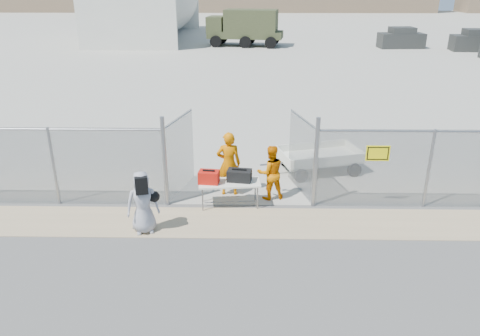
{
  "coord_description": "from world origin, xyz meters",
  "views": [
    {
      "loc": [
        0.21,
        -9.51,
        5.82
      ],
      "look_at": [
        0.0,
        2.0,
        1.1
      ],
      "focal_mm": 35.0,
      "sensor_mm": 36.0,
      "label": 1
    }
  ],
  "objects_px": {
    "visitor": "(143,202)",
    "folding_table": "(230,194)",
    "utility_trailer": "(319,159)",
    "security_worker_right": "(270,172)",
    "security_worker_left": "(229,164)"
  },
  "relations": [
    {
      "from": "folding_table",
      "to": "security_worker_right",
      "type": "relative_size",
      "value": 1.05
    },
    {
      "from": "folding_table",
      "to": "visitor",
      "type": "xyz_separation_m",
      "value": [
        -2.03,
        -1.44,
        0.44
      ]
    },
    {
      "from": "security_worker_right",
      "to": "visitor",
      "type": "height_order",
      "value": "visitor"
    },
    {
      "from": "utility_trailer",
      "to": "security_worker_right",
      "type": "bearing_deg",
      "value": -144.45
    },
    {
      "from": "folding_table",
      "to": "security_worker_right",
      "type": "distance_m",
      "value": 1.3
    },
    {
      "from": "security_worker_left",
      "to": "visitor",
      "type": "relative_size",
      "value": 1.18
    },
    {
      "from": "visitor",
      "to": "folding_table",
      "type": "bearing_deg",
      "value": 19.68
    },
    {
      "from": "security_worker_right",
      "to": "utility_trailer",
      "type": "relative_size",
      "value": 0.48
    },
    {
      "from": "folding_table",
      "to": "visitor",
      "type": "height_order",
      "value": "visitor"
    },
    {
      "from": "security_worker_left",
      "to": "security_worker_right",
      "type": "distance_m",
      "value": 1.21
    },
    {
      "from": "folding_table",
      "to": "utility_trailer",
      "type": "bearing_deg",
      "value": 36.78
    },
    {
      "from": "security_worker_right",
      "to": "visitor",
      "type": "relative_size",
      "value": 0.99
    },
    {
      "from": "visitor",
      "to": "utility_trailer",
      "type": "height_order",
      "value": "visitor"
    },
    {
      "from": "visitor",
      "to": "security_worker_right",
      "type": "bearing_deg",
      "value": 15.67
    },
    {
      "from": "folding_table",
      "to": "visitor",
      "type": "relative_size",
      "value": 1.04
    }
  ]
}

